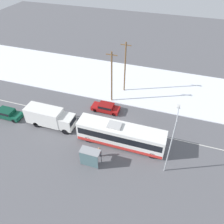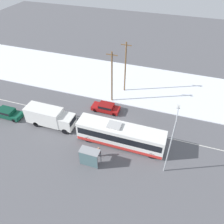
{
  "view_description": "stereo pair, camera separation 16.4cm",
  "coord_description": "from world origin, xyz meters",
  "views": [
    {
      "loc": [
        6.3,
        -22.91,
        22.73
      ],
      "look_at": [
        -1.65,
        1.35,
        1.4
      ],
      "focal_mm": 35.0,
      "sensor_mm": 36.0,
      "label": 1
    },
    {
      "loc": [
        6.46,
        -22.86,
        22.73
      ],
      "look_at": [
        -1.65,
        1.35,
        1.4
      ],
      "focal_mm": 35.0,
      "sensor_mm": 36.0,
      "label": 2
    }
  ],
  "objects": [
    {
      "name": "ground_plane",
      "position": [
        0.0,
        0.0,
        0.0
      ],
      "size": [
        120.0,
        120.0,
        0.0
      ],
      "primitive_type": "plane",
      "color": "#56565B"
    },
    {
      "name": "snow_lot",
      "position": [
        0.0,
        12.43,
        0.06
      ],
      "size": [
        80.0,
        14.03,
        0.12
      ],
      "color": "silver",
      "rests_on": "ground_plane"
    },
    {
      "name": "lane_marking_center",
      "position": [
        0.0,
        0.0,
        0.0
      ],
      "size": [
        60.0,
        0.12,
        0.0
      ],
      "color": "silver",
      "rests_on": "ground_plane"
    },
    {
      "name": "city_bus",
      "position": [
        1.05,
        -3.09,
        1.59
      ],
      "size": [
        11.86,
        2.57,
        3.26
      ],
      "color": "white",
      "rests_on": "ground_plane"
    },
    {
      "name": "box_truck",
      "position": [
        -9.98,
        -2.83,
        1.65
      ],
      "size": [
        7.38,
        2.3,
        2.96
      ],
      "color": "silver",
      "rests_on": "ground_plane"
    },
    {
      "name": "sedan_car",
      "position": [
        -3.21,
        2.92,
        0.74
      ],
      "size": [
        4.53,
        1.8,
        1.35
      ],
      "rotation": [
        0.0,
        0.0,
        3.14
      ],
      "color": "maroon",
      "rests_on": "ground_plane"
    },
    {
      "name": "parked_car_near_truck",
      "position": [
        -17.39,
        -3.31,
        0.78
      ],
      "size": [
        4.73,
        1.8,
        1.42
      ],
      "color": "#0F4733",
      "rests_on": "ground_plane"
    },
    {
      "name": "pedestrian_at_stop",
      "position": [
        -0.94,
        -6.12,
        0.99
      ],
      "size": [
        0.58,
        0.26,
        1.62
      ],
      "color": "#23232D",
      "rests_on": "ground_plane"
    },
    {
      "name": "bus_shelter",
      "position": [
        -1.53,
        -7.78,
        1.67
      ],
      "size": [
        2.48,
        1.2,
        2.4
      ],
      "color": "gray",
      "rests_on": "ground_plane"
    },
    {
      "name": "streetlamp",
      "position": [
        7.42,
        -5.13,
        5.18
      ],
      "size": [
        0.36,
        3.11,
        8.22
      ],
      "color": "#9EA3A8",
      "rests_on": "ground_plane"
    },
    {
      "name": "utility_pole_roadside",
      "position": [
        -3.18,
        5.88,
        4.69
      ],
      "size": [
        1.8,
        0.24,
        8.99
      ],
      "color": "brown",
      "rests_on": "ground_plane"
    },
    {
      "name": "utility_pole_snowlot",
      "position": [
        -1.98,
        9.51,
        4.8
      ],
      "size": [
        1.8,
        0.24,
        9.22
      ],
      "color": "brown",
      "rests_on": "ground_plane"
    }
  ]
}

